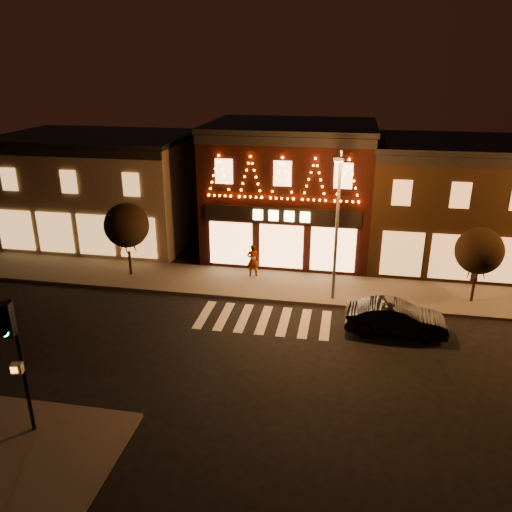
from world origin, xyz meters
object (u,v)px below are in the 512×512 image
(dark_sedan, at_px, (395,318))
(traffic_signal_near, at_px, (14,343))
(pedestrian, at_px, (253,260))
(streetlamp_mid, at_px, (337,216))

(dark_sedan, bearing_deg, traffic_signal_near, 127.24)
(pedestrian, bearing_deg, traffic_signal_near, 58.83)
(streetlamp_mid, height_order, pedestrian, streetlamp_mid)
(traffic_signal_near, distance_m, pedestrian, 15.54)
(traffic_signal_near, xyz_separation_m, streetlamp_mid, (9.56, 12.15, 1.11))
(streetlamp_mid, bearing_deg, traffic_signal_near, -130.46)
(traffic_signal_near, distance_m, dark_sedan, 15.95)
(traffic_signal_near, height_order, pedestrian, traffic_signal_near)
(pedestrian, bearing_deg, streetlamp_mid, 140.15)
(traffic_signal_near, bearing_deg, pedestrian, 58.91)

